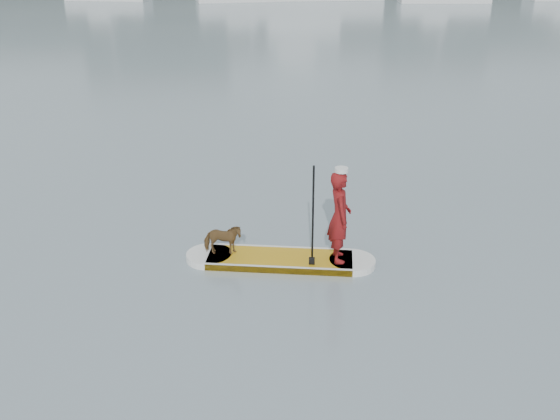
{
  "coord_description": "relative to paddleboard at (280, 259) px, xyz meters",
  "views": [
    {
      "loc": [
        0.89,
        -10.8,
        5.24
      ],
      "look_at": [
        1.1,
        -1.26,
        1.0
      ],
      "focal_mm": 40.0,
      "sensor_mm": 36.0,
      "label": 1
    }
  ],
  "objects": [
    {
      "name": "white_cap",
      "position": [
        0.99,
        -0.11,
        1.69
      ],
      "size": [
        0.22,
        0.22,
        0.07
      ],
      "primitive_type": "cylinder",
      "color": "silver",
      "rests_on": "paddler"
    },
    {
      "name": "paddler",
      "position": [
        0.99,
        -0.11,
        0.86
      ],
      "size": [
        0.41,
        0.6,
        1.59
      ],
      "primitive_type": "imported",
      "rotation": [
        0.0,
        0.0,
        1.62
      ],
      "color": "maroon",
      "rests_on": "paddleboard"
    },
    {
      "name": "dog",
      "position": [
        -0.99,
        0.11,
        0.34
      ],
      "size": [
        0.67,
        0.32,
        0.56
      ],
      "primitive_type": "imported",
      "rotation": [
        0.0,
        0.0,
        1.54
      ],
      "color": "brown",
      "rests_on": "paddleboard"
    },
    {
      "name": "ground",
      "position": [
        -1.1,
        1.26,
        -0.06
      ],
      "size": [
        140.0,
        140.0,
        0.0
      ],
      "primitive_type": "plane",
      "color": "slate",
      "rests_on": "ground"
    },
    {
      "name": "paddle",
      "position": [
        0.53,
        -0.3,
        0.74
      ],
      "size": [
        0.1,
        0.3,
        2.0
      ],
      "rotation": [
        0.0,
        0.0,
        -0.11
      ],
      "color": "black",
      "rests_on": "ground"
    },
    {
      "name": "paddleboard",
      "position": [
        0.0,
        0.0,
        0.0
      ],
      "size": [
        3.28,
        1.08,
        0.12
      ],
      "rotation": [
        0.0,
        0.0,
        -0.11
      ],
      "color": "#C28C12",
      "rests_on": "ground"
    }
  ]
}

